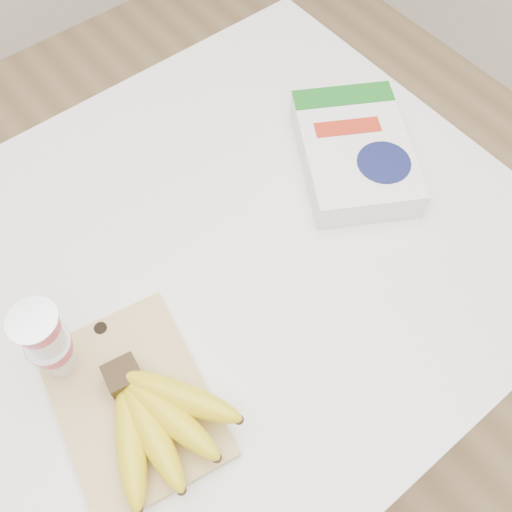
{
  "coord_description": "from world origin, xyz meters",
  "views": [
    {
      "loc": [
        -0.1,
        -0.41,
        1.83
      ],
      "look_at": [
        0.18,
        -0.06,
        1.05
      ],
      "focal_mm": 40.0,
      "sensor_mm": 36.0,
      "label": 1
    }
  ],
  "objects_px": {
    "bananas": "(156,419)",
    "cereal_box": "(355,152)",
    "cutting_board": "(133,401)",
    "table": "(180,399)",
    "yogurt_stack": "(48,342)"
  },
  "relations": [
    {
      "from": "table",
      "to": "cutting_board",
      "type": "relative_size",
      "value": 4.84
    },
    {
      "from": "table",
      "to": "bananas",
      "type": "bearing_deg",
      "value": -114.94
    },
    {
      "from": "bananas",
      "to": "cereal_box",
      "type": "height_order",
      "value": "bananas"
    },
    {
      "from": "bananas",
      "to": "table",
      "type": "bearing_deg",
      "value": 65.06
    },
    {
      "from": "yogurt_stack",
      "to": "cereal_box",
      "type": "bearing_deg",
      "value": 2.02
    },
    {
      "from": "cutting_board",
      "to": "table",
      "type": "bearing_deg",
      "value": 62.5
    },
    {
      "from": "table",
      "to": "cereal_box",
      "type": "distance_m",
      "value": 0.71
    },
    {
      "from": "yogurt_stack",
      "to": "cereal_box",
      "type": "xyz_separation_m",
      "value": [
        0.6,
        0.02,
        -0.07
      ]
    },
    {
      "from": "cutting_board",
      "to": "bananas",
      "type": "relative_size",
      "value": 1.33
    },
    {
      "from": "bananas",
      "to": "cereal_box",
      "type": "distance_m",
      "value": 0.57
    },
    {
      "from": "table",
      "to": "bananas",
      "type": "relative_size",
      "value": 6.42
    },
    {
      "from": "table",
      "to": "yogurt_stack",
      "type": "height_order",
      "value": "yogurt_stack"
    },
    {
      "from": "cereal_box",
      "to": "bananas",
      "type": "bearing_deg",
      "value": -131.18
    },
    {
      "from": "table",
      "to": "cereal_box",
      "type": "bearing_deg",
      "value": 0.77
    },
    {
      "from": "cutting_board",
      "to": "bananas",
      "type": "distance_m",
      "value": 0.07
    }
  ]
}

